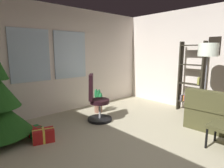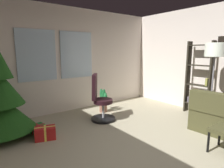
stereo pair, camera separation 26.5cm
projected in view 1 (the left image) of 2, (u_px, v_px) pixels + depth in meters
ground_plane at (166, 159)px, 2.93m from camera, size 5.14×6.08×0.10m
wall_back_with_windows at (65, 60)px, 4.94m from camera, size 5.14×0.12×2.70m
gift_box_red at (44, 136)px, 3.36m from camera, size 0.41×0.31×0.24m
gift_box_green at (35, 132)px, 3.59m from camera, size 0.28×0.33×0.17m
office_chair at (97, 103)px, 4.34m from camera, size 0.59×0.58×1.08m
bookshelf at (191, 82)px, 4.93m from camera, size 0.18×0.64×1.83m
floor_lamp at (208, 54)px, 4.08m from camera, size 0.41×0.41×1.76m
potted_plant at (98, 102)px, 5.00m from camera, size 0.24×0.36×0.63m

